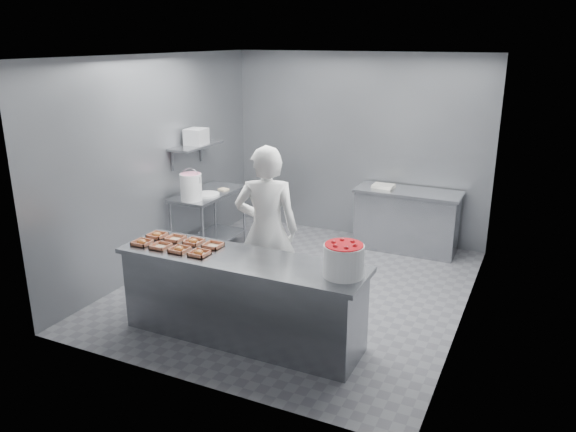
{
  "coord_description": "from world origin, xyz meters",
  "views": [
    {
      "loc": [
        2.65,
        -5.85,
        3.0
      ],
      "look_at": [
        -0.02,
        -0.2,
        1.0
      ],
      "focal_mm": 35.0,
      "sensor_mm": 36.0,
      "label": 1
    }
  ],
  "objects_px": {
    "prep_table": "(209,213)",
    "strawberry_tub": "(344,259)",
    "tray_1": "(161,246)",
    "tray_5": "(175,239)",
    "tray_3": "(199,253)",
    "tray_6": "(194,242)",
    "service_counter": "(242,298)",
    "tray_2": "(179,249)",
    "appliance": "(196,137)",
    "tray_4": "(157,235)",
    "back_counter": "(407,220)",
    "tray_0": "(142,242)",
    "tray_7": "(213,245)",
    "worker": "(267,231)",
    "glaze_bucket": "(191,186)"
  },
  "relations": [
    {
      "from": "back_counter",
      "to": "worker",
      "type": "relative_size",
      "value": 0.78
    },
    {
      "from": "tray_6",
      "to": "strawberry_tub",
      "type": "bearing_deg",
      "value": -3.86
    },
    {
      "from": "tray_1",
      "to": "tray_5",
      "type": "relative_size",
      "value": 1.0
    },
    {
      "from": "worker",
      "to": "appliance",
      "type": "height_order",
      "value": "worker"
    },
    {
      "from": "service_counter",
      "to": "strawberry_tub",
      "type": "xyz_separation_m",
      "value": [
        1.08,
        0.01,
        0.61
      ]
    },
    {
      "from": "worker",
      "to": "glaze_bucket",
      "type": "bearing_deg",
      "value": -49.69
    },
    {
      "from": "tray_1",
      "to": "tray_6",
      "type": "xyz_separation_m",
      "value": [
        0.24,
        0.25,
        0.0
      ]
    },
    {
      "from": "back_counter",
      "to": "tray_0",
      "type": "relative_size",
      "value": 8.01
    },
    {
      "from": "service_counter",
      "to": "tray_3",
      "type": "height_order",
      "value": "tray_3"
    },
    {
      "from": "tray_4",
      "to": "worker",
      "type": "bearing_deg",
      "value": 27.89
    },
    {
      "from": "tray_1",
      "to": "worker",
      "type": "xyz_separation_m",
      "value": [
        0.82,
        0.82,
        0.04
      ]
    },
    {
      "from": "tray_4",
      "to": "worker",
      "type": "relative_size",
      "value": 0.1
    },
    {
      "from": "tray_5",
      "to": "glaze_bucket",
      "type": "bearing_deg",
      "value": 118.15
    },
    {
      "from": "prep_table",
      "to": "tray_3",
      "type": "distance_m",
      "value": 2.44
    },
    {
      "from": "tray_5",
      "to": "tray_0",
      "type": "bearing_deg",
      "value": -133.81
    },
    {
      "from": "tray_0",
      "to": "tray_5",
      "type": "relative_size",
      "value": 1.0
    },
    {
      "from": "back_counter",
      "to": "appliance",
      "type": "distance_m",
      "value": 3.24
    },
    {
      "from": "worker",
      "to": "glaze_bucket",
      "type": "height_order",
      "value": "worker"
    },
    {
      "from": "strawberry_tub",
      "to": "appliance",
      "type": "height_order",
      "value": "appliance"
    },
    {
      "from": "tray_0",
      "to": "tray_5",
      "type": "xyz_separation_m",
      "value": [
        0.24,
        0.25,
        -0.0
      ]
    },
    {
      "from": "back_counter",
      "to": "tray_4",
      "type": "bearing_deg",
      "value": -122.98
    },
    {
      "from": "tray_5",
      "to": "service_counter",
      "type": "bearing_deg",
      "value": -8.16
    },
    {
      "from": "tray_3",
      "to": "strawberry_tub",
      "type": "relative_size",
      "value": 0.5
    },
    {
      "from": "service_counter",
      "to": "tray_2",
      "type": "xyz_separation_m",
      "value": [
        -0.65,
        -0.13,
        0.47
      ]
    },
    {
      "from": "prep_table",
      "to": "worker",
      "type": "distance_m",
      "value": 2.06
    },
    {
      "from": "back_counter",
      "to": "tray_3",
      "type": "relative_size",
      "value": 8.01
    },
    {
      "from": "tray_2",
      "to": "strawberry_tub",
      "type": "xyz_separation_m",
      "value": [
        1.73,
        0.14,
        0.14
      ]
    },
    {
      "from": "tray_3",
      "to": "strawberry_tub",
      "type": "height_order",
      "value": "strawberry_tub"
    },
    {
      "from": "tray_3",
      "to": "service_counter",
      "type": "bearing_deg",
      "value": 17.28
    },
    {
      "from": "service_counter",
      "to": "glaze_bucket",
      "type": "distance_m",
      "value": 2.31
    },
    {
      "from": "tray_3",
      "to": "tray_6",
      "type": "distance_m",
      "value": 0.35
    },
    {
      "from": "tray_3",
      "to": "glaze_bucket",
      "type": "height_order",
      "value": "glaze_bucket"
    },
    {
      "from": "tray_1",
      "to": "tray_2",
      "type": "xyz_separation_m",
      "value": [
        0.24,
        -0.0,
        0.0
      ]
    },
    {
      "from": "prep_table",
      "to": "strawberry_tub",
      "type": "xyz_separation_m",
      "value": [
        2.73,
        -1.94,
        0.47
      ]
    },
    {
      "from": "tray_0",
      "to": "glaze_bucket",
      "type": "height_order",
      "value": "glaze_bucket"
    },
    {
      "from": "appliance",
      "to": "tray_4",
      "type": "bearing_deg",
      "value": -73.97
    },
    {
      "from": "service_counter",
      "to": "tray_2",
      "type": "bearing_deg",
      "value": -168.93
    },
    {
      "from": "tray_0",
      "to": "worker",
      "type": "bearing_deg",
      "value": 37.5
    },
    {
      "from": "worker",
      "to": "tray_3",
      "type": "bearing_deg",
      "value": 45.15
    },
    {
      "from": "back_counter",
      "to": "tray_3",
      "type": "xyz_separation_m",
      "value": [
        -1.31,
        -3.38,
        0.47
      ]
    },
    {
      "from": "tray_3",
      "to": "worker",
      "type": "height_order",
      "value": "worker"
    },
    {
      "from": "tray_0",
      "to": "strawberry_tub",
      "type": "relative_size",
      "value": 0.5
    },
    {
      "from": "prep_table",
      "to": "tray_2",
      "type": "xyz_separation_m",
      "value": [
        1.0,
        -2.08,
        0.33
      ]
    },
    {
      "from": "tray_7",
      "to": "tray_0",
      "type": "bearing_deg",
      "value": -160.69
    },
    {
      "from": "prep_table",
      "to": "worker",
      "type": "bearing_deg",
      "value": -38.44
    },
    {
      "from": "tray_0",
      "to": "tray_1",
      "type": "distance_m",
      "value": 0.24
    },
    {
      "from": "back_counter",
      "to": "worker",
      "type": "xyz_separation_m",
      "value": [
        -0.96,
        -2.56,
        0.5
      ]
    },
    {
      "from": "back_counter",
      "to": "tray_1",
      "type": "relative_size",
      "value": 8.01
    },
    {
      "from": "tray_0",
      "to": "tray_4",
      "type": "xyz_separation_m",
      "value": [
        0.0,
        0.25,
        0.0
      ]
    },
    {
      "from": "tray_0",
      "to": "tray_1",
      "type": "bearing_deg",
      "value": 0.0
    }
  ]
}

